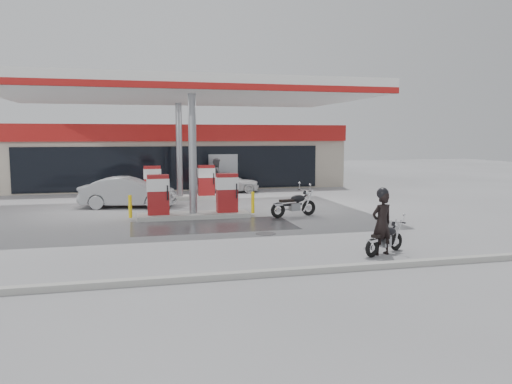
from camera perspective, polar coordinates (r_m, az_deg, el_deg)
ground at (r=18.62m, az=-6.44°, el=-3.89°), size 90.00×90.00×0.00m
wet_patch at (r=18.69m, az=-4.92°, el=-3.83°), size 6.00×3.00×0.00m
drain_cover at (r=17.06m, az=1.13°, el=-4.78°), size 0.70×0.70×0.01m
kerb at (r=11.86m, az=-2.02°, el=-9.46°), size 28.00×0.25×0.15m
store_building at (r=34.21m, az=-9.93°, el=4.14°), size 22.00×8.22×4.00m
canopy at (r=23.37m, az=-8.22°, el=11.15°), size 16.00×10.02×5.51m
pump_island_near at (r=20.47m, az=-7.19°, el=-0.95°), size 5.14×1.30×1.78m
pump_island_far at (r=26.40m, az=-8.70°, el=0.69°), size 5.14×1.30×1.78m
main_motorcycle at (r=14.64m, az=14.53°, el=-5.31°), size 1.59×0.98×0.90m
biker_main at (r=14.39m, az=14.19°, el=-3.49°), size 0.73×0.56×1.79m
parked_motorcycle at (r=20.61m, az=4.40°, el=-1.50°), size 2.10×0.84×1.09m
sedan_white at (r=29.46m, az=-3.27°, el=1.19°), size 3.87×1.97×1.26m
attendant at (r=29.45m, az=-4.49°, el=1.92°), size 0.80×1.01×2.02m
hatchback_silver at (r=23.91m, az=-14.38°, el=-0.03°), size 4.54×2.32×1.43m
parked_car_left at (r=32.35m, az=-17.63°, el=1.39°), size 4.79×3.25×1.29m
parked_car_right at (r=33.08m, az=-1.24°, el=1.59°), size 4.07×2.53×1.05m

